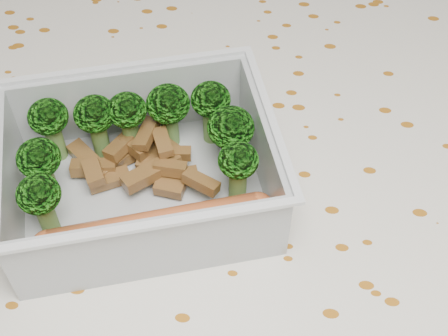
{
  "coord_description": "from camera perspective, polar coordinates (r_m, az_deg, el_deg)",
  "views": [
    {
      "loc": [
        0.03,
        -0.25,
        1.09
      ],
      "look_at": [
        0.01,
        0.0,
        0.78
      ],
      "focal_mm": 50.0,
      "sensor_mm": 36.0,
      "label": 1
    }
  ],
  "objects": [
    {
      "name": "meat_pile",
      "position": [
        0.43,
        -7.86,
        0.49
      ],
      "size": [
        0.11,
        0.06,
        0.03
      ],
      "color": "brown",
      "rests_on": "lunch_container"
    },
    {
      "name": "tablecloth",
      "position": [
        0.46,
        -0.99,
        -5.25
      ],
      "size": [
        1.46,
        0.96,
        0.19
      ],
      "color": "silver",
      "rests_on": "dining_table"
    },
    {
      "name": "dining_table",
      "position": [
        0.5,
        -0.92,
        -8.52
      ],
      "size": [
        1.4,
        0.9,
        0.75
      ],
      "color": "brown",
      "rests_on": "ground"
    },
    {
      "name": "sausage",
      "position": [
        0.39,
        -6.28,
        -5.48
      ],
      "size": [
        0.15,
        0.06,
        0.02
      ],
      "color": "#C75B2D",
      "rests_on": "lunch_container"
    },
    {
      "name": "lunch_container",
      "position": [
        0.41,
        -7.56,
        -0.86
      ],
      "size": [
        0.21,
        0.18,
        0.06
      ],
      "color": "silver",
      "rests_on": "tablecloth"
    },
    {
      "name": "broccoli_florets",
      "position": [
        0.41,
        -7.85,
        3.16
      ],
      "size": [
        0.15,
        0.12,
        0.05
      ],
      "color": "#608C3F",
      "rests_on": "lunch_container"
    }
  ]
}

